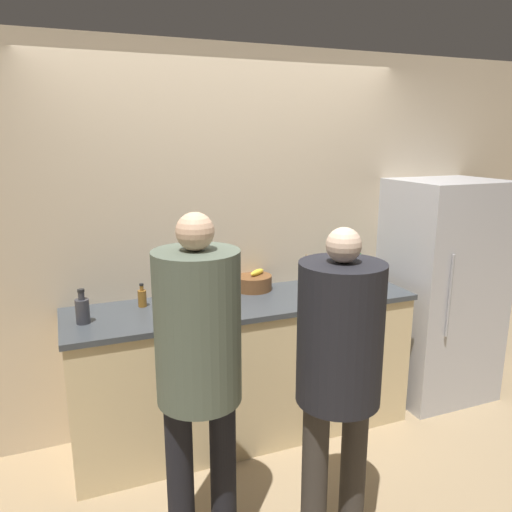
{
  "coord_description": "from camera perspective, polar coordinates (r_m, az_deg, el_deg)",
  "views": [
    {
      "loc": [
        -1.08,
        -2.56,
        2.02
      ],
      "look_at": [
        0.0,
        0.15,
        1.31
      ],
      "focal_mm": 35.0,
      "sensor_mm": 36.0,
      "label": 1
    }
  ],
  "objects": [
    {
      "name": "wall_back",
      "position": [
        3.5,
        -3.27,
        1.78
      ],
      "size": [
        5.2,
        0.06,
        2.6
      ],
      "color": "#C6B293",
      "rests_on": "ground_plane"
    },
    {
      "name": "ground_plane",
      "position": [
        3.44,
        0.98,
        -22.31
      ],
      "size": [
        14.0,
        14.0,
        0.0
      ],
      "primitive_type": "plane",
      "color": "#9E8460"
    },
    {
      "name": "fruit_bowl",
      "position": [
        3.51,
        -0.35,
        -3.01
      ],
      "size": [
        0.27,
        0.27,
        0.14
      ],
      "color": "brown",
      "rests_on": "counter"
    },
    {
      "name": "person_left",
      "position": [
        2.34,
        -6.58,
        -11.1
      ],
      "size": [
        0.39,
        0.39,
        1.7
      ],
      "color": "black",
      "rests_on": "ground_plane"
    },
    {
      "name": "counter",
      "position": [
        3.48,
        -1.38,
        -12.56
      ],
      "size": [
        2.29,
        0.67,
        0.96
      ],
      "color": "beige",
      "rests_on": "ground_plane"
    },
    {
      "name": "utensil_crock",
      "position": [
        3.58,
        6.02,
        -2.65
      ],
      "size": [
        0.13,
        0.13,
        0.24
      ],
      "color": "silver",
      "rests_on": "counter"
    },
    {
      "name": "cup_blue",
      "position": [
        3.49,
        10.0,
        -3.52
      ],
      "size": [
        0.09,
        0.09,
        0.08
      ],
      "color": "#335184",
      "rests_on": "counter"
    },
    {
      "name": "potted_plant",
      "position": [
        3.83,
        11.07,
        -0.81
      ],
      "size": [
        0.14,
        0.14,
        0.22
      ],
      "color": "#9E6042",
      "rests_on": "counter"
    },
    {
      "name": "bottle_dark",
      "position": [
        3.05,
        -19.22,
        -5.84
      ],
      "size": [
        0.08,
        0.08,
        0.21
      ],
      "color": "#333338",
      "rests_on": "counter"
    },
    {
      "name": "person_center",
      "position": [
        2.43,
        9.47,
        -11.39
      ],
      "size": [
        0.4,
        0.4,
        1.62
      ],
      "color": "#38332D",
      "rests_on": "ground_plane"
    },
    {
      "name": "refrigerator",
      "position": [
        4.13,
        20.31,
        -3.67
      ],
      "size": [
        0.77,
        0.68,
        1.7
      ],
      "color": "#B7B7BC",
      "rests_on": "ground_plane"
    },
    {
      "name": "bottle_amber",
      "position": [
        3.24,
        -12.88,
        -4.65
      ],
      "size": [
        0.05,
        0.05,
        0.15
      ],
      "color": "brown",
      "rests_on": "counter"
    }
  ]
}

